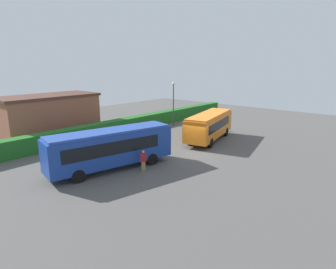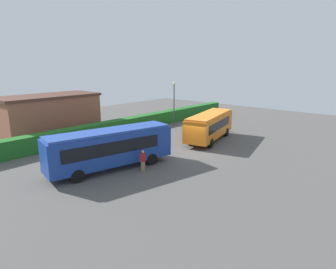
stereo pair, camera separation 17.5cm
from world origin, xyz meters
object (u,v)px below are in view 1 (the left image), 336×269
at_px(bus_blue, 111,147).
at_px(person_far, 189,131).
at_px(person_left, 71,153).
at_px(bus_orange, 209,125).
at_px(person_center, 143,160).
at_px(lamppost, 173,99).
at_px(person_right, 109,147).
at_px(traffic_cone, 127,135).

distance_m(bus_blue, person_far, 12.22).
bearing_deg(person_left, bus_orange, -121.22).
distance_m(person_left, person_far, 13.79).
relative_size(person_left, person_center, 1.08).
bearing_deg(lamppost, person_far, -125.75).
xyz_separation_m(person_left, person_right, (3.04, -1.34, 0.04)).
xyz_separation_m(bus_orange, person_far, (-0.86, 2.19, -0.82)).
relative_size(person_right, lamppost, 0.32).
bearing_deg(person_right, person_center, -133.82).
relative_size(person_left, lamppost, 0.31).
height_order(person_center, traffic_cone, person_center).
relative_size(bus_orange, person_center, 5.42).
distance_m(bus_orange, person_far, 2.49).
relative_size(bus_blue, person_right, 5.52).
xyz_separation_m(bus_blue, person_right, (1.59, 2.38, -0.86)).
bearing_deg(traffic_cone, bus_blue, -137.65).
bearing_deg(person_left, traffic_cone, -83.27).
relative_size(bus_orange, traffic_cone, 15.51).
bearing_deg(person_left, person_center, -167.91).
xyz_separation_m(person_center, lamppost, (14.93, 9.38, 2.82)).
distance_m(bus_orange, person_left, 15.18).
height_order(person_far, lamppost, lamppost).
bearing_deg(bus_blue, person_far, 18.03).
bearing_deg(bus_blue, bus_orange, 7.99).
bearing_deg(person_right, lamppost, -23.64).
bearing_deg(person_left, person_right, -127.14).
xyz_separation_m(bus_orange, person_left, (-14.43, 4.66, -0.77)).
bearing_deg(person_center, traffic_cone, -161.99).
relative_size(person_center, person_far, 0.97).
relative_size(bus_blue, person_left, 5.76).
bearing_deg(person_far, person_right, -162.06).
xyz_separation_m(person_center, traffic_cone, (6.39, 9.37, -0.60)).
height_order(bus_orange, person_left, bus_orange).
height_order(person_center, person_far, person_far).
bearing_deg(traffic_cone, bus_orange, -57.13).
relative_size(person_left, traffic_cone, 3.09).
xyz_separation_m(traffic_cone, lamppost, (8.54, 0.01, 3.42)).
distance_m(traffic_cone, lamppost, 9.20).
relative_size(bus_blue, traffic_cone, 17.78).
bearing_deg(bus_orange, traffic_cone, 109.21).
relative_size(person_far, lamppost, 0.29).
bearing_deg(person_center, person_right, -130.09).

